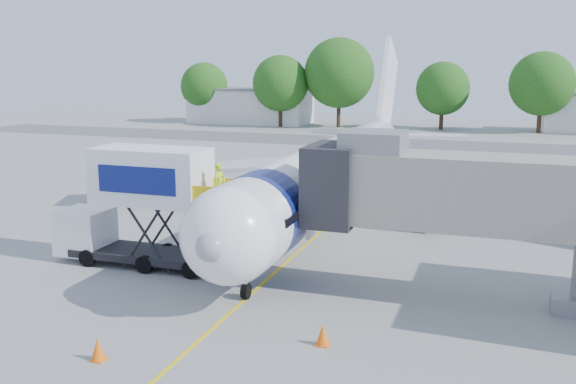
% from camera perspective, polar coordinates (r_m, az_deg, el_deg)
% --- Properties ---
extents(ground, '(160.00, 160.00, 0.00)m').
position_cam_1_polar(ground, '(34.50, 2.31, -4.09)').
color(ground, gray).
rests_on(ground, ground).
extents(guidance_line, '(0.15, 70.00, 0.01)m').
position_cam_1_polar(guidance_line, '(34.50, 2.31, -4.09)').
color(guidance_line, yellow).
rests_on(guidance_line, ground).
extents(taxiway_strip, '(120.00, 10.00, 0.01)m').
position_cam_1_polar(taxiway_strip, '(75.05, 11.52, 4.19)').
color(taxiway_strip, '#59595B').
rests_on(taxiway_strip, ground).
extents(aircraft, '(34.17, 37.73, 11.35)m').
position_cam_1_polar(aircraft, '(37.74, 4.13, 1.83)').
color(aircraft, white).
rests_on(aircraft, ground).
extents(jet_bridge, '(13.90, 3.20, 6.60)m').
position_cam_1_polar(jet_bridge, '(25.40, 15.28, -0.11)').
color(jet_bridge, gray).
rests_on(jet_bridge, ground).
extents(catering_hiloader, '(8.50, 2.44, 5.50)m').
position_cam_1_polar(catering_hiloader, '(30.11, -13.05, -1.29)').
color(catering_hiloader, black).
rests_on(catering_hiloader, ground).
extents(safety_cone_a, '(0.46, 0.46, 0.74)m').
position_cam_1_polar(safety_cone_a, '(21.87, 3.10, -12.59)').
color(safety_cone_a, orange).
rests_on(safety_cone_a, ground).
extents(safety_cone_b, '(0.47, 0.47, 0.75)m').
position_cam_1_polar(safety_cone_b, '(21.68, -16.54, -13.29)').
color(safety_cone_b, orange).
rests_on(safety_cone_b, ground).
extents(outbuilding_left, '(18.40, 8.40, 5.30)m').
position_cam_1_polar(outbuilding_left, '(99.42, -3.34, 7.68)').
color(outbuilding_left, silver).
rests_on(outbuilding_left, ground).
extents(tree_a, '(7.20, 7.20, 9.17)m').
position_cam_1_polar(tree_a, '(100.43, -7.45, 9.31)').
color(tree_a, '#382314').
rests_on(tree_a, ground).
extents(tree_b, '(8.02, 8.02, 10.23)m').
position_cam_1_polar(tree_b, '(93.24, -0.69, 9.63)').
color(tree_b, '#382314').
rests_on(tree_b, ground).
extents(tree_c, '(9.93, 9.93, 12.66)m').
position_cam_1_polar(tree_c, '(92.67, 4.58, 10.50)').
color(tree_c, '#382314').
rests_on(tree_c, ground).
extents(tree_d, '(7.30, 7.30, 9.31)m').
position_cam_1_polar(tree_d, '(91.60, 13.59, 8.93)').
color(tree_d, '#382314').
rests_on(tree_d, ground).
extents(tree_e, '(8.32, 8.32, 10.61)m').
position_cam_1_polar(tree_e, '(90.84, 21.64, 8.93)').
color(tree_e, '#382314').
rests_on(tree_e, ground).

